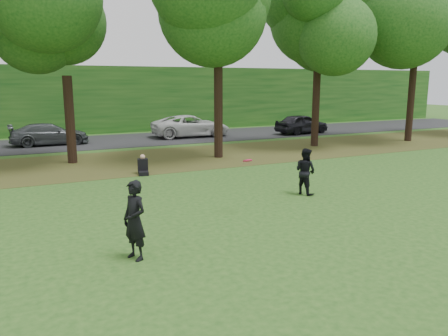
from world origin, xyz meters
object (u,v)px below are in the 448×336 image
player_right (305,171)px  seated_person (143,167)px  player_left (135,220)px  frisbee (247,161)px

player_right → seated_person: player_right is taller
player_right → seated_person: bearing=20.7°
player_left → frisbee: (3.79, 1.85, 0.72)m
player_left → player_right: (6.73, 3.06, -0.08)m
frisbee → seated_person: frisbee is taller
player_right → player_left: bearing=99.0°
player_right → frisbee: frisbee is taller
player_left → seated_person: bearing=140.2°
seated_person → player_right: bearing=-42.7°
player_right → seated_person: (-4.17, 5.71, -0.49)m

